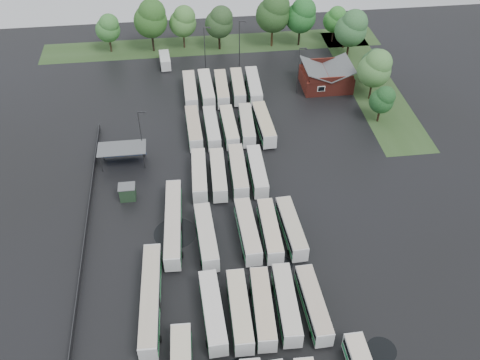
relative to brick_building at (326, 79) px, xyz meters
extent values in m
plane|color=black|center=(-24.00, -42.77, -1.87)|extent=(160.00, 160.00, 0.00)
cube|color=maroon|center=(0.00, 0.03, -0.17)|extent=(10.00, 8.00, 3.40)
cube|color=#4C4F51|center=(-2.50, 0.03, 2.43)|extent=(5.07, 8.60, 2.19)
cube|color=#4C4F51|center=(2.50, 0.03, 2.43)|extent=(5.07, 8.60, 2.19)
cube|color=maroon|center=(0.00, -3.97, 2.03)|extent=(9.00, 0.20, 1.20)
cube|color=silver|center=(-2.00, -4.02, 0.13)|extent=(1.60, 0.12, 1.20)
cylinder|color=#2D2D30|center=(-44.80, -22.77, -0.17)|extent=(0.16, 0.16, 3.40)
cylinder|color=#2D2D30|center=(-37.60, -22.77, -0.17)|extent=(0.16, 0.16, 3.40)
cylinder|color=#2D2D30|center=(-44.80, -19.57, -0.17)|extent=(0.16, 0.16, 3.40)
cylinder|color=#2D2D30|center=(-37.60, -19.57, -0.17)|extent=(0.16, 0.16, 3.40)
cube|color=#4C4F51|center=(-41.20, -21.17, 1.63)|extent=(8.20, 4.20, 0.15)
cube|color=navy|center=(-41.20, -19.27, -0.27)|extent=(7.60, 0.08, 2.60)
cube|color=#1B311D|center=(-40.20, -30.17, -0.62)|extent=(2.50, 2.00, 2.50)
cube|color=#4C4F51|center=(-40.20, -30.17, 0.69)|extent=(2.70, 2.20, 0.12)
cube|color=#28421C|center=(-22.00, 22.03, -1.86)|extent=(80.00, 10.00, 0.01)
cube|color=#28421C|center=(10.00, 0.03, -1.86)|extent=(10.00, 50.00, 0.01)
cube|color=#2D2D30|center=(-46.20, -34.77, -1.27)|extent=(0.10, 50.00, 1.20)
cube|color=silver|center=(-28.51, -54.99, -0.12)|extent=(2.88, 11.58, 2.63)
cube|color=black|center=(-28.51, -54.99, 0.41)|extent=(2.92, 11.12, 0.84)
cube|color=#128035|center=(-28.51, -54.99, -0.70)|extent=(2.92, 11.35, 0.58)
cube|color=beige|center=(-28.51, -54.99, 1.25)|extent=(2.77, 11.23, 0.11)
cylinder|color=black|center=(-28.51, -58.66, -1.44)|extent=(2.44, 0.92, 0.92)
cylinder|color=black|center=(-28.51, -51.31, -1.44)|extent=(2.44, 0.92, 0.92)
cube|color=silver|center=(-25.08, -55.25, -0.12)|extent=(2.52, 11.51, 2.63)
cube|color=black|center=(-25.08, -55.25, 0.41)|extent=(2.57, 11.05, 0.84)
cube|color=#288145|center=(-25.08, -55.25, -0.70)|extent=(2.56, 11.28, 0.58)
cube|color=#BFB295|center=(-25.08, -55.25, 1.24)|extent=(2.42, 11.16, 0.11)
cylinder|color=black|center=(-25.08, -58.93, -1.44)|extent=(2.44, 0.92, 0.92)
cylinder|color=black|center=(-25.08, -51.58, -1.44)|extent=(2.44, 0.92, 0.92)
cube|color=silver|center=(-22.08, -55.20, -0.13)|extent=(2.93, 11.51, 2.61)
cube|color=black|center=(-22.08, -55.20, 0.39)|extent=(2.97, 11.06, 0.84)
cube|color=#107539|center=(-22.08, -55.20, -0.71)|extent=(2.97, 11.29, 0.58)
cube|color=tan|center=(-22.08, -55.20, 1.22)|extent=(2.82, 11.17, 0.11)
cylinder|color=black|center=(-22.08, -58.85, -1.44)|extent=(2.42, 0.91, 0.91)
cylinder|color=black|center=(-22.08, -51.55, -1.44)|extent=(2.42, 0.91, 0.91)
cube|color=silver|center=(-18.94, -54.95, -0.13)|extent=(2.80, 11.52, 2.62)
cube|color=black|center=(-18.94, -54.95, 0.40)|extent=(2.84, 11.06, 0.84)
cube|color=#10762F|center=(-18.94, -54.95, -0.70)|extent=(2.84, 11.29, 0.58)
cube|color=#BDB5A5|center=(-18.94, -54.95, 1.23)|extent=(2.69, 11.17, 0.11)
cylinder|color=black|center=(-18.94, -58.61, -1.44)|extent=(2.43, 0.92, 0.92)
cylinder|color=black|center=(-18.94, -51.29, -1.44)|extent=(2.43, 0.92, 0.92)
cube|color=silver|center=(-15.49, -55.43, -0.17)|extent=(2.67, 11.20, 2.55)
cube|color=black|center=(-15.49, -55.43, 0.34)|extent=(2.71, 10.76, 0.82)
cube|color=#148136|center=(-15.49, -55.43, -0.73)|extent=(2.70, 10.98, 0.56)
cube|color=tan|center=(-15.49, -55.43, 1.15)|extent=(2.56, 10.86, 0.11)
cylinder|color=black|center=(-15.49, -58.99, -1.45)|extent=(2.37, 0.89, 0.89)
cylinder|color=black|center=(-15.49, -51.86, -1.45)|extent=(2.37, 0.89, 0.89)
cube|color=silver|center=(-28.34, -41.84, -0.11)|extent=(2.91, 11.65, 2.65)
cube|color=black|center=(-28.34, -41.84, 0.42)|extent=(2.95, 11.19, 0.85)
cube|color=#0D823C|center=(-28.34, -41.84, -0.69)|extent=(2.95, 11.42, 0.58)
cube|color=#B9B2A4|center=(-28.34, -41.84, 1.26)|extent=(2.80, 11.30, 0.12)
cylinder|color=black|center=(-28.34, -45.53, -1.43)|extent=(2.46, 0.92, 0.92)
cylinder|color=black|center=(-28.34, -38.14, -1.43)|extent=(2.46, 0.92, 0.92)
cube|color=silver|center=(-22.18, -41.45, -0.11)|extent=(2.76, 11.61, 2.64)
cube|color=black|center=(-22.18, -41.45, 0.42)|extent=(2.80, 11.15, 0.85)
cube|color=#157E3D|center=(-22.18, -41.45, -0.69)|extent=(2.80, 11.38, 0.58)
cube|color=#BBAC99|center=(-22.18, -41.45, 1.26)|extent=(2.65, 11.26, 0.12)
cylinder|color=black|center=(-22.18, -45.14, -1.43)|extent=(2.45, 0.92, 0.92)
cylinder|color=black|center=(-22.18, -37.75, -1.43)|extent=(2.45, 0.92, 0.92)
cube|color=silver|center=(-18.91, -41.74, -0.15)|extent=(2.47, 11.28, 2.58)
cube|color=black|center=(-18.91, -41.74, 0.36)|extent=(2.52, 10.83, 0.83)
cube|color=#1B7D3F|center=(-18.91, -41.74, -0.72)|extent=(2.51, 11.05, 0.57)
cube|color=#C5B196|center=(-18.91, -41.74, 1.18)|extent=(2.37, 10.94, 0.11)
cylinder|color=black|center=(-18.91, -45.35, -1.44)|extent=(2.39, 0.90, 0.90)
cylinder|color=black|center=(-18.91, -38.14, -1.44)|extent=(2.39, 0.90, 0.90)
cube|color=silver|center=(-15.67, -41.63, -0.17)|extent=(2.87, 11.28, 2.56)
cube|color=black|center=(-15.67, -41.63, 0.35)|extent=(2.90, 10.83, 0.82)
cube|color=#16833E|center=(-15.67, -41.63, -0.73)|extent=(2.90, 11.06, 0.56)
cube|color=#B2A790|center=(-15.67, -41.63, 1.16)|extent=(2.76, 10.94, 0.11)
cylinder|color=black|center=(-15.67, -45.20, -1.45)|extent=(2.38, 0.89, 0.89)
cylinder|color=black|center=(-15.67, -38.05, -1.45)|extent=(2.38, 0.89, 0.89)
cube|color=silver|center=(-28.44, -27.74, -0.16)|extent=(2.73, 11.31, 2.57)
cube|color=black|center=(-28.44, -27.74, 0.36)|extent=(2.77, 10.86, 0.82)
cube|color=#13803E|center=(-28.44, -27.74, -0.72)|extent=(2.77, 11.08, 0.57)
cube|color=beige|center=(-28.44, -27.74, 1.18)|extent=(2.63, 10.97, 0.11)
cylinder|color=black|center=(-28.44, -31.33, -1.44)|extent=(2.39, 0.90, 0.90)
cylinder|color=black|center=(-28.44, -24.14, -1.44)|extent=(2.39, 0.90, 0.90)
cube|color=silver|center=(-25.29, -28.01, -0.17)|extent=(2.65, 11.24, 2.56)
cube|color=black|center=(-25.29, -28.01, 0.35)|extent=(2.69, 10.79, 0.82)
cube|color=#238947|center=(-25.29, -28.01, -0.73)|extent=(2.69, 11.01, 0.56)
cube|color=#C1B5A0|center=(-25.29, -28.01, 1.16)|extent=(2.54, 10.90, 0.11)
cylinder|color=black|center=(-25.29, -31.58, -1.45)|extent=(2.37, 0.89, 0.89)
cylinder|color=black|center=(-25.29, -24.43, -1.45)|extent=(2.37, 0.89, 0.89)
cube|color=silver|center=(-21.92, -27.67, -0.09)|extent=(2.70, 11.75, 2.68)
cube|color=black|center=(-21.92, -27.67, 0.45)|extent=(2.75, 11.28, 0.86)
cube|color=#19773C|center=(-21.92, -27.67, -0.68)|extent=(2.75, 11.51, 0.59)
cube|color=#BAAB96|center=(-21.92, -27.67, 1.30)|extent=(2.60, 11.39, 0.12)
cylinder|color=black|center=(-21.92, -31.41, -1.43)|extent=(2.48, 0.94, 0.94)
cylinder|color=black|center=(-21.92, -23.93, -1.43)|extent=(2.48, 0.94, 0.94)
cube|color=silver|center=(-18.75, -27.91, -0.17)|extent=(2.43, 11.19, 2.56)
cube|color=black|center=(-18.75, -27.91, 0.34)|extent=(2.48, 10.74, 0.82)
cube|color=#167A3E|center=(-18.75, -27.91, -0.73)|extent=(2.48, 10.96, 0.56)
cube|color=beige|center=(-18.75, -27.91, 1.16)|extent=(2.33, 10.85, 0.11)
cylinder|color=black|center=(-18.75, -31.48, -1.45)|extent=(2.37, 0.89, 0.89)
cylinder|color=black|center=(-18.75, -24.33, -1.45)|extent=(2.37, 0.89, 0.89)
cube|color=silver|center=(-28.56, -14.27, -0.13)|extent=(2.69, 11.50, 2.62)
cube|color=black|center=(-28.56, -14.27, 0.40)|extent=(2.74, 11.04, 0.84)
cube|color=#14853D|center=(-28.56, -14.27, -0.70)|extent=(2.74, 11.27, 0.58)
cube|color=tan|center=(-28.56, -14.27, 1.23)|extent=(2.59, 11.15, 0.11)
cylinder|color=black|center=(-28.56, -17.93, -1.44)|extent=(2.43, 0.91, 0.91)
cylinder|color=black|center=(-28.56, -10.61, -1.44)|extent=(2.43, 0.91, 0.91)
cube|color=silver|center=(-25.27, -14.60, -0.17)|extent=(2.51, 11.20, 2.56)
cube|color=black|center=(-25.27, -14.60, 0.34)|extent=(2.56, 10.75, 0.82)
cube|color=#188341|center=(-25.27, -14.60, -0.73)|extent=(2.55, 10.98, 0.56)
cube|color=#BDB8B0|center=(-25.27, -14.60, 1.16)|extent=(2.41, 10.86, 0.11)
cylinder|color=black|center=(-25.27, -18.17, -1.45)|extent=(2.37, 0.89, 0.89)
cylinder|color=black|center=(-25.27, -11.03, -1.45)|extent=(2.37, 0.89, 0.89)
cube|color=silver|center=(-22.02, -14.67, -0.16)|extent=(2.58, 11.28, 2.57)
cube|color=black|center=(-22.02, -14.67, 0.36)|extent=(2.63, 10.83, 0.82)
cube|color=#13883D|center=(-22.02, -14.67, -0.72)|extent=(2.62, 11.05, 0.57)
cube|color=beige|center=(-22.02, -14.67, 1.18)|extent=(2.48, 10.94, 0.11)
cylinder|color=black|center=(-22.02, -18.26, -1.44)|extent=(2.39, 0.90, 0.90)
cylinder|color=black|center=(-22.02, -11.07, -1.44)|extent=(2.39, 0.90, 0.90)
cube|color=silver|center=(-18.69, -14.38, -0.18)|extent=(2.81, 11.20, 2.54)
cube|color=black|center=(-18.69, -14.38, 0.33)|extent=(2.84, 10.75, 0.81)
cube|color=#1C7840|center=(-18.69, -14.38, -0.74)|extent=(2.85, 10.98, 0.56)
cube|color=#B3AB99|center=(-18.69, -14.38, 1.14)|extent=(2.70, 10.86, 0.11)
cylinder|color=black|center=(-18.69, -17.93, -1.45)|extent=(2.36, 0.89, 0.89)
cylinder|color=black|center=(-18.69, -10.82, -1.45)|extent=(2.36, 0.89, 0.89)
cube|color=silver|center=(-15.53, -14.68, -0.08)|extent=(2.90, 11.80, 2.68)
cube|color=black|center=(-15.53, -14.68, 0.45)|extent=(2.94, 11.34, 0.86)
cube|color=#0D762F|center=(-15.53, -14.68, -0.67)|extent=(2.94, 11.57, 0.59)
cube|color=tan|center=(-15.53, -14.68, 1.31)|extent=(2.78, 11.45, 0.12)
cylinder|color=black|center=(-15.53, -18.43, -1.43)|extent=(2.49, 0.94, 0.94)
cylinder|color=black|center=(-15.53, -10.93, -1.43)|extent=(2.49, 0.94, 0.94)
cube|color=silver|center=(-28.53, -1.00, -0.08)|extent=(2.54, 11.74, 2.69)
cube|color=black|center=(-28.53, -1.00, 0.45)|extent=(2.60, 11.27, 0.86)
cube|color=#1D7541|center=(-28.53, -1.00, -0.67)|extent=(2.59, 11.51, 0.59)
cube|color=#BDAF9E|center=(-28.53, -1.00, 1.31)|extent=(2.44, 11.39, 0.12)
cylinder|color=black|center=(-28.53, -4.75, -1.43)|extent=(2.49, 0.94, 0.94)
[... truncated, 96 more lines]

